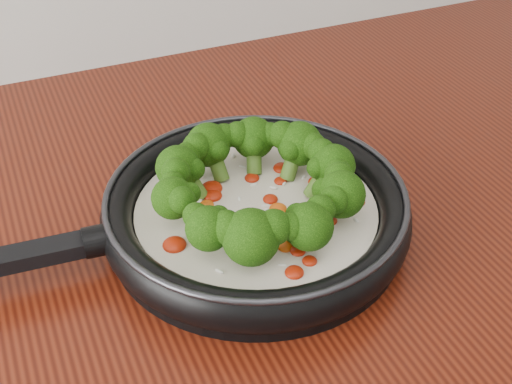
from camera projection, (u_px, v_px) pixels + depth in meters
name	position (u px, v px, depth m)	size (l,w,h in m)	color
skillet	(254.00, 207.00, 0.66)	(0.48, 0.32, 0.09)	black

